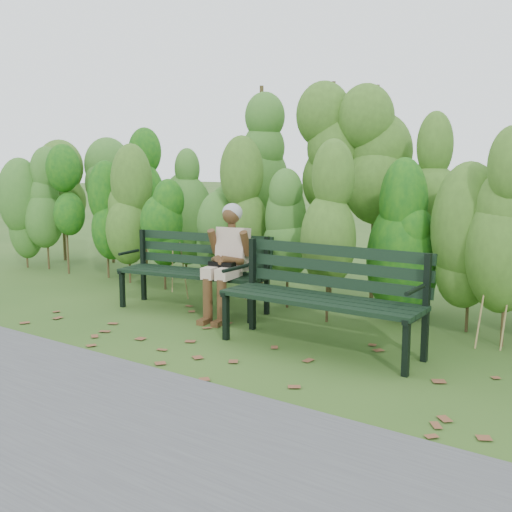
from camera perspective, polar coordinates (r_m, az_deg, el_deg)
The scene contains 7 objects.
ground at distance 5.50m, azimuth -2.12°, elevation -8.20°, with size 80.00×80.00×0.00m, color #2C4D1A.
footpath at distance 4.08m, azimuth -21.82°, elevation -14.95°, with size 60.00×2.50×0.01m, color #474749.
hedge_band at distance 6.85m, azimuth 7.32°, elevation 5.78°, with size 11.04×1.67×2.42m.
leaf_litter at distance 5.12m, azimuth -0.38°, elevation -9.45°, with size 5.88×2.22×0.01m.
bench_left at distance 6.66m, azimuth -5.69°, elevation -0.86°, with size 1.75×0.82×0.84m.
bench_right at distance 5.26m, azimuth 6.62°, elevation -3.11°, with size 1.80×0.61×0.90m.
seated_woman at distance 6.25m, azimuth -2.75°, elevation 0.24°, with size 0.49×0.72×1.20m.
Camera 1 is at (3.18, -4.19, 1.60)m, focal length 42.00 mm.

